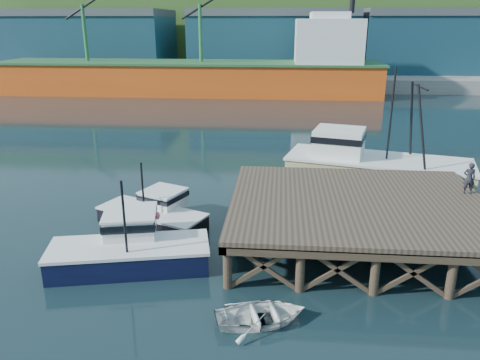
# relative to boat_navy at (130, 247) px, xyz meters

# --- Properties ---
(ground) EXTENTS (300.00, 300.00, 0.00)m
(ground) POSITION_rel_boat_navy_xyz_m (4.61, 3.23, -0.85)
(ground) COLOR black
(ground) RESTS_ON ground
(wharf) EXTENTS (12.00, 10.00, 2.62)m
(wharf) POSITION_rel_boat_navy_xyz_m (10.11, 3.04, 1.09)
(wharf) COLOR brown
(wharf) RESTS_ON ground
(far_quay) EXTENTS (160.00, 40.00, 2.00)m
(far_quay) POSITION_rel_boat_navy_xyz_m (4.61, 73.23, 0.15)
(far_quay) COLOR gray
(far_quay) RESTS_ON ground
(warehouse_left) EXTENTS (32.00, 16.00, 9.00)m
(warehouse_left) POSITION_rel_boat_navy_xyz_m (-30.39, 68.23, 5.65)
(warehouse_left) COLOR #173E4E
(warehouse_left) RESTS_ON far_quay
(warehouse_mid) EXTENTS (28.00, 16.00, 9.00)m
(warehouse_mid) POSITION_rel_boat_navy_xyz_m (4.61, 68.23, 5.65)
(warehouse_mid) COLOR #173E4E
(warehouse_mid) RESTS_ON far_quay
(warehouse_right) EXTENTS (30.00, 16.00, 9.00)m
(warehouse_right) POSITION_rel_boat_navy_xyz_m (34.61, 68.23, 5.65)
(warehouse_right) COLOR #173E4E
(warehouse_right) RESTS_ON far_quay
(cargo_ship) EXTENTS (55.50, 10.00, 13.75)m
(cargo_ship) POSITION_rel_boat_navy_xyz_m (-3.86, 51.23, 2.47)
(cargo_ship) COLOR #EB5316
(cargo_ship) RESTS_ON ground
(hillside) EXTENTS (220.00, 50.00, 22.00)m
(hillside) POSITION_rel_boat_navy_xyz_m (4.61, 103.23, 10.15)
(hillside) COLOR #2D511E
(hillside) RESTS_ON ground
(boat_navy) EXTENTS (7.10, 4.41, 4.21)m
(boat_navy) POSITION_rel_boat_navy_xyz_m (0.00, 0.00, 0.00)
(boat_navy) COLOR black
(boat_navy) RESTS_ON ground
(boat_black) EXTENTS (6.15, 5.12, 3.57)m
(boat_black) POSITION_rel_boat_navy_xyz_m (-0.06, 4.37, -0.19)
(boat_black) COLOR black
(boat_black) RESTS_ON ground
(trawler) EXTENTS (11.95, 6.80, 7.56)m
(trawler) POSITION_rel_boat_navy_xyz_m (12.28, 11.26, 0.71)
(trawler) COLOR #C6BE80
(trawler) RESTS_ON ground
(dinghy) EXTENTS (3.73, 3.11, 0.67)m
(dinghy) POSITION_rel_boat_navy_xyz_m (5.84, -3.67, -0.51)
(dinghy) COLOR white
(dinghy) RESTS_ON ground
(dockworker) EXTENTS (0.61, 0.43, 1.56)m
(dockworker) POSITION_rel_boat_navy_xyz_m (15.51, 4.63, 2.06)
(dockworker) COLOR black
(dockworker) RESTS_ON wharf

